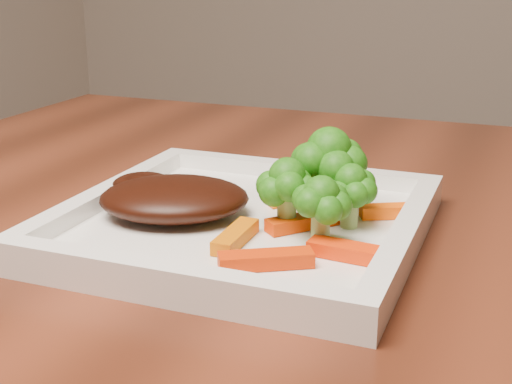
% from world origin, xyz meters
% --- Properties ---
extents(plate, '(0.27, 0.27, 0.01)m').
position_xyz_m(plate, '(-0.40, -0.13, 0.76)').
color(plate, white).
rests_on(plate, dining_table).
extents(steak, '(0.14, 0.13, 0.03)m').
position_xyz_m(steak, '(-0.45, -0.14, 0.78)').
color(steak, black).
rests_on(steak, plate).
extents(broccoli_0, '(0.09, 0.09, 0.07)m').
position_xyz_m(broccoli_0, '(-0.34, -0.09, 0.80)').
color(broccoli_0, '#347413').
rests_on(broccoli_0, plate).
extents(broccoli_1, '(0.06, 0.06, 0.06)m').
position_xyz_m(broccoli_1, '(-0.32, -0.11, 0.79)').
color(broccoli_1, '#1E7213').
rests_on(broccoli_1, plate).
extents(broccoli_2, '(0.06, 0.06, 0.06)m').
position_xyz_m(broccoli_2, '(-0.33, -0.16, 0.79)').
color(broccoli_2, '#106210').
rests_on(broccoli_2, plate).
extents(broccoli_3, '(0.07, 0.07, 0.06)m').
position_xyz_m(broccoli_3, '(-0.36, -0.14, 0.79)').
color(broccoli_3, '#0F5F11').
rests_on(broccoli_3, plate).
extents(carrot_0, '(0.06, 0.05, 0.01)m').
position_xyz_m(carrot_0, '(-0.35, -0.21, 0.77)').
color(carrot_0, red).
rests_on(carrot_0, plate).
extents(carrot_1, '(0.07, 0.02, 0.01)m').
position_xyz_m(carrot_1, '(-0.30, -0.17, 0.77)').
color(carrot_1, '#EC2F03').
rests_on(carrot_1, plate).
extents(carrot_2, '(0.02, 0.06, 0.01)m').
position_xyz_m(carrot_2, '(-0.38, -0.18, 0.77)').
color(carrot_2, '#D06203').
rests_on(carrot_2, plate).
extents(carrot_3, '(0.05, 0.03, 0.01)m').
position_xyz_m(carrot_3, '(-0.29, -0.08, 0.77)').
color(carrot_3, '#FF5404').
rests_on(carrot_3, plate).
extents(carrot_4, '(0.04, 0.04, 0.01)m').
position_xyz_m(carrot_4, '(-0.37, -0.08, 0.77)').
color(carrot_4, '#E35603').
rests_on(carrot_4, plate).
extents(carrot_6, '(0.05, 0.05, 0.01)m').
position_xyz_m(carrot_6, '(-0.35, -0.13, 0.77)').
color(carrot_6, '#E23A03').
rests_on(carrot_6, plate).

